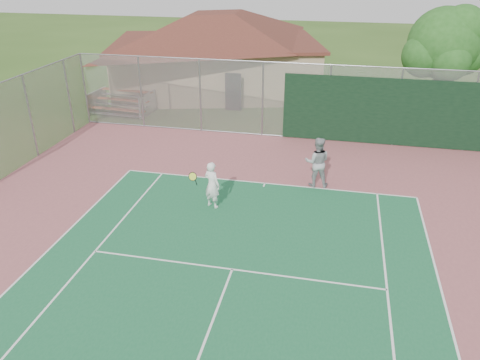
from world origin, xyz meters
name	(u,v)px	position (x,y,z in m)	size (l,w,h in m)	color
back_fence	(330,106)	(2.11, 16.98, 1.67)	(20.08, 0.11, 3.53)	gray
side_fence_left	(30,117)	(-10.00, 12.50, 1.75)	(0.08, 9.00, 3.50)	gray
clubhouse	(216,44)	(-5.19, 24.55, 2.84)	(14.71, 11.65, 5.59)	tan
bleachers	(122,102)	(-9.01, 18.84, 0.61)	(3.16, 2.04, 1.15)	#9E4324
tree	(445,46)	(7.31, 21.22, 3.78)	(4.12, 3.90, 5.75)	#332412
player_white_front	(212,185)	(-1.48, 9.73, 0.83)	(1.10, 0.74, 1.65)	white
player_grey_back	(317,163)	(1.88, 12.12, 0.95)	(0.98, 0.80, 1.89)	#989A9C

